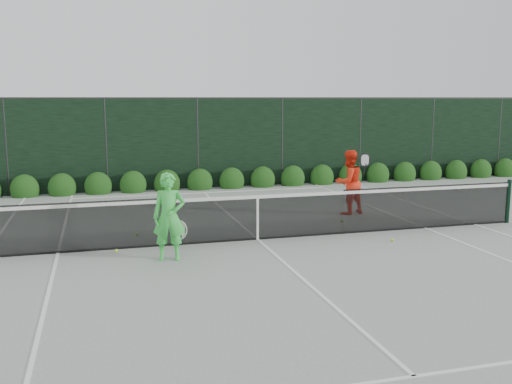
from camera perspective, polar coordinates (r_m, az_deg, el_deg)
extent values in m
plane|color=gray|center=(12.42, 0.16, -4.79)|extent=(80.00, 80.00, 0.00)
cylinder|color=black|center=(15.30, 23.91, -0.85)|extent=(0.10, 0.10, 1.07)
cube|color=black|center=(11.90, -19.74, -3.47)|extent=(4.40, 0.01, 1.02)
cube|color=black|center=(12.31, 0.16, -2.62)|extent=(4.00, 0.01, 0.96)
cube|color=black|center=(14.02, 16.93, -1.43)|extent=(4.40, 0.01, 1.02)
cube|color=white|center=(12.22, 0.16, -0.49)|extent=(12.80, 0.03, 0.07)
cube|color=black|center=(12.41, 0.16, -4.70)|extent=(12.80, 0.02, 0.04)
cube|color=white|center=(12.31, 0.16, -2.72)|extent=(0.05, 0.03, 0.91)
imported|color=#3ED34C|center=(10.85, -8.68, -2.46)|extent=(0.66, 0.48, 1.67)
torus|color=beige|center=(11.04, -7.68, -3.81)|extent=(0.30, 0.05, 0.30)
cylinder|color=black|center=(11.10, -7.65, -5.01)|extent=(0.10, 0.03, 0.30)
imported|color=#FF3015|center=(15.19, 9.26, 0.97)|extent=(0.97, 0.84, 1.70)
torus|color=black|center=(15.09, 10.85, 3.16)|extent=(0.30, 0.03, 0.30)
cylinder|color=black|center=(15.11, 10.82, 2.26)|extent=(0.10, 0.03, 0.30)
cube|color=white|center=(14.84, 21.03, -3.05)|extent=(0.06, 23.77, 0.01)
cube|color=white|center=(12.01, -19.20, -5.79)|extent=(0.06, 23.77, 0.01)
cube|color=white|center=(14.07, 16.54, -3.46)|extent=(0.06, 23.77, 0.01)
cube|color=white|center=(23.89, -7.60, 2.03)|extent=(11.03, 0.06, 0.01)
cube|color=white|center=(18.53, -5.21, -0.06)|extent=(8.23, 0.06, 0.01)
cube|color=white|center=(6.84, 15.56, -17.35)|extent=(8.23, 0.06, 0.01)
cube|color=white|center=(12.42, 0.16, -4.76)|extent=(0.06, 12.80, 0.01)
cube|color=black|center=(19.43, -5.87, 4.81)|extent=(32.00, 0.06, 3.00)
cube|color=#262826|center=(19.36, -5.95, 9.32)|extent=(32.00, 0.06, 0.06)
cylinder|color=#262826|center=(19.34, -23.71, 4.04)|extent=(0.08, 0.08, 3.00)
cylinder|color=#262826|center=(19.15, -14.78, 4.48)|extent=(0.08, 0.08, 3.00)
cylinder|color=#262826|center=(19.43, -5.87, 4.81)|extent=(0.08, 0.08, 3.00)
cylinder|color=#262826|center=(20.15, 2.60, 5.01)|extent=(0.08, 0.08, 3.00)
cylinder|color=#262826|center=(21.27, 10.33, 5.10)|extent=(0.08, 0.08, 3.00)
cylinder|color=#262826|center=(22.74, 17.18, 5.10)|extent=(0.08, 0.08, 3.00)
cylinder|color=#262826|center=(24.49, 23.12, 5.05)|extent=(0.08, 0.08, 3.00)
ellipsoid|color=#113C10|center=(19.08, -22.12, 0.25)|extent=(0.86, 0.65, 0.94)
ellipsoid|color=#113C10|center=(18.98, -18.82, 0.40)|extent=(0.86, 0.65, 0.94)
ellipsoid|color=#113C10|center=(18.95, -15.50, 0.54)|extent=(0.86, 0.65, 0.94)
ellipsoid|color=#113C10|center=(18.98, -12.18, 0.69)|extent=(0.86, 0.65, 0.94)
ellipsoid|color=#113C10|center=(19.07, -8.89, 0.83)|extent=(0.86, 0.65, 0.94)
ellipsoid|color=#113C10|center=(19.23, -5.63, 0.97)|extent=(0.86, 0.65, 0.94)
ellipsoid|color=#113C10|center=(19.44, -2.44, 1.10)|extent=(0.86, 0.65, 0.94)
ellipsoid|color=#113C10|center=(19.72, 0.68, 1.22)|extent=(0.86, 0.65, 0.94)
ellipsoid|color=#113C10|center=(20.05, 3.70, 1.34)|extent=(0.86, 0.65, 0.94)
ellipsoid|color=#113C10|center=(20.44, 6.61, 1.45)|extent=(0.86, 0.65, 0.94)
ellipsoid|color=#113C10|center=(20.88, 9.41, 1.55)|extent=(0.86, 0.65, 0.94)
ellipsoid|color=#113C10|center=(21.36, 12.09, 1.65)|extent=(0.86, 0.65, 0.94)
ellipsoid|color=#113C10|center=(21.89, 14.64, 1.74)|extent=(0.86, 0.65, 0.94)
ellipsoid|color=#113C10|center=(22.46, 17.07, 1.82)|extent=(0.86, 0.65, 0.94)
ellipsoid|color=#113C10|center=(23.07, 19.38, 1.89)|extent=(0.86, 0.65, 0.94)
ellipsoid|color=#113C10|center=(23.72, 21.56, 1.95)|extent=(0.86, 0.65, 0.94)
ellipsoid|color=#113C10|center=(24.39, 23.62, 2.01)|extent=(0.86, 0.65, 0.94)
sphere|color=#BDEF35|center=(14.25, 8.55, -2.89)|extent=(0.07, 0.07, 0.07)
sphere|color=#BDEF35|center=(13.02, -11.82, -4.17)|extent=(0.07, 0.07, 0.07)
sphere|color=#BDEF35|center=(12.60, 13.47, -4.69)|extent=(0.07, 0.07, 0.07)
sphere|color=#BDEF35|center=(11.75, -13.79, -5.71)|extent=(0.07, 0.07, 0.07)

